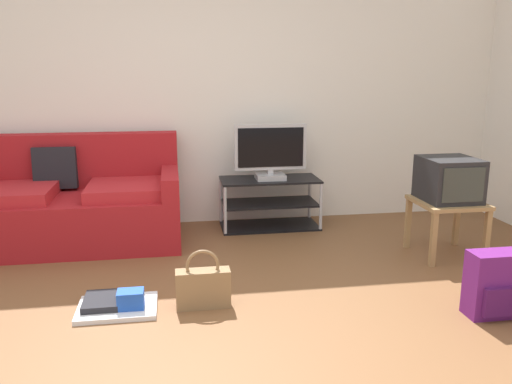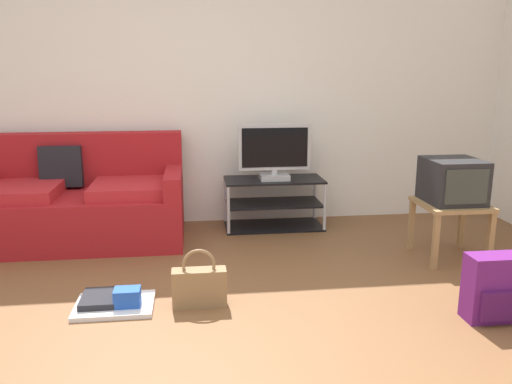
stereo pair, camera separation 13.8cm
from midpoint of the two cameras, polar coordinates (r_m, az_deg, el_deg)
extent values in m
cube|color=brown|center=(2.96, -4.14, -16.56)|extent=(9.00, 9.80, 0.02)
cube|color=silver|center=(5.02, -5.91, 11.95)|extent=(9.00, 0.10, 2.70)
cube|color=maroon|center=(4.72, -17.90, -2.70)|extent=(1.77, 0.90, 0.42)
cube|color=maroon|center=(4.97, -17.54, 3.42)|extent=(1.77, 0.20, 0.48)
cube|color=maroon|center=(4.56, -8.11, 1.26)|extent=(0.14, 0.90, 0.19)
cube|color=#AF2026|center=(4.72, -24.04, 0.06)|extent=(0.71, 0.63, 0.10)
cube|color=#AF2026|center=(4.53, -12.24, 0.40)|extent=(0.71, 0.63, 0.10)
cube|color=black|center=(4.89, -19.68, 2.65)|extent=(0.36, 0.15, 0.37)
cube|color=black|center=(4.86, 2.77, 1.33)|extent=(0.91, 0.43, 0.02)
cube|color=black|center=(4.91, 2.74, -1.22)|extent=(0.87, 0.41, 0.02)
cube|color=black|center=(4.97, 2.72, -3.72)|extent=(0.91, 0.43, 0.02)
cylinder|color=#B7B7BC|center=(4.66, -2.19, -2.00)|extent=(0.03, 0.03, 0.47)
cylinder|color=#B7B7BC|center=(4.81, 8.33, -1.64)|extent=(0.03, 0.03, 0.47)
cylinder|color=#B7B7BC|center=(5.05, -2.58, -0.81)|extent=(0.03, 0.03, 0.47)
cylinder|color=#B7B7BC|center=(5.19, 7.17, -0.51)|extent=(0.03, 0.03, 0.47)
cube|color=#B2B2B7|center=(4.83, 2.82, 1.68)|extent=(0.27, 0.22, 0.05)
cube|color=#B2B2B7|center=(4.82, 2.82, 2.20)|extent=(0.05, 0.04, 0.04)
cube|color=#B2B2B7|center=(4.78, 2.85, 4.90)|extent=(0.66, 0.04, 0.42)
cube|color=black|center=(4.76, 2.90, 4.85)|extent=(0.60, 0.01, 0.36)
cube|color=#9E7A4C|center=(4.35, 21.40, -1.25)|extent=(0.50, 0.50, 0.03)
cube|color=#9E7A4C|center=(4.13, 19.88, -5.16)|extent=(0.04, 0.04, 0.42)
cube|color=#9E7A4C|center=(4.34, 25.03, -4.74)|extent=(0.04, 0.04, 0.42)
cube|color=#9E7A4C|center=(4.50, 17.41, -3.46)|extent=(0.04, 0.04, 0.42)
cube|color=#9E7A4C|center=(4.70, 22.27, -3.17)|extent=(0.04, 0.04, 0.42)
cube|color=#232326|center=(4.33, 21.48, 1.16)|extent=(0.40, 0.42, 0.34)
cube|color=#333833|center=(4.15, 22.87, 0.53)|extent=(0.33, 0.01, 0.26)
cube|color=#661E70|center=(3.47, 25.54, -9.37)|extent=(0.34, 0.16, 0.40)
cube|color=#4C1654|center=(3.42, 26.30, -11.07)|extent=(0.25, 0.04, 0.18)
cylinder|color=#4C1654|center=(3.50, 23.37, -8.63)|extent=(0.04, 0.04, 0.32)
cylinder|color=#4C1654|center=(3.59, 25.98, -8.31)|extent=(0.04, 0.04, 0.32)
cube|color=olive|center=(3.35, -5.00, -10.35)|extent=(0.34, 0.12, 0.24)
torus|color=olive|center=(3.29, -5.05, -7.95)|extent=(0.21, 0.02, 0.21)
cube|color=silver|center=(3.45, -14.02, -11.90)|extent=(0.48, 0.36, 0.03)
cube|color=blue|center=(3.37, -12.69, -11.13)|extent=(0.16, 0.12, 0.11)
cube|color=black|center=(3.48, -15.59, -11.12)|extent=(0.22, 0.28, 0.04)
camera|label=1|loc=(0.07, -88.97, 0.24)|focal=36.72mm
camera|label=2|loc=(0.07, 91.03, -0.24)|focal=36.72mm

